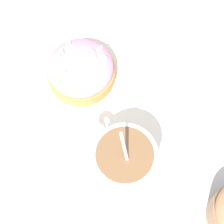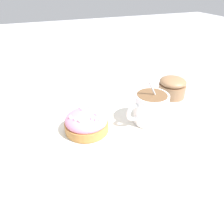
% 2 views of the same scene
% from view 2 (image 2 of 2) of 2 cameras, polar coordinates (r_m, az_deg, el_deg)
% --- Properties ---
extents(ground_plane, '(3.00, 3.00, 0.00)m').
position_cam_2_polar(ground_plane, '(0.52, 1.23, -3.53)').
color(ground_plane, '#B2B2B7').
extents(paper_napkin, '(0.30, 0.28, 0.00)m').
position_cam_2_polar(paper_napkin, '(0.52, 1.23, -3.40)').
color(paper_napkin, white).
rests_on(paper_napkin, ground_plane).
extents(coffee_cup, '(0.11, 0.08, 0.11)m').
position_cam_2_polar(coffee_cup, '(0.52, 10.00, 1.30)').
color(coffee_cup, white).
rests_on(coffee_cup, paper_napkin).
extents(frosted_pastry, '(0.10, 0.10, 0.05)m').
position_cam_2_polar(frosted_pastry, '(0.50, -6.68, -2.63)').
color(frosted_pastry, '#C18442').
rests_on(frosted_pastry, paper_napkin).
extents(sugar_bowl, '(0.08, 0.08, 0.06)m').
position_cam_2_polar(sugar_bowl, '(0.66, 15.45, 6.36)').
color(sugar_bowl, '#99704C').
rests_on(sugar_bowl, ground_plane).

